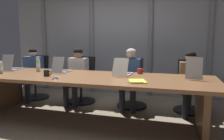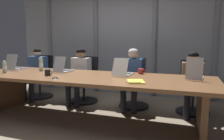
{
  "view_description": "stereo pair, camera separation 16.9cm",
  "coord_description": "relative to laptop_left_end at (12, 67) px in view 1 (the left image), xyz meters",
  "views": [
    {
      "loc": [
        1.4,
        -3.21,
        1.32
      ],
      "look_at": [
        0.41,
        0.1,
        0.85
      ],
      "focal_mm": 34.64,
      "sensor_mm": 36.0,
      "label": 1
    },
    {
      "loc": [
        1.56,
        -3.16,
        1.32
      ],
      "look_at": [
        0.41,
        0.1,
        0.85
      ],
      "focal_mm": 34.64,
      "sensor_mm": 36.0,
      "label": 2
    }
  ],
  "objects": [
    {
      "name": "coffee_mug_far",
      "position": [
        2.46,
        0.26,
        -0.02
      ],
      "size": [
        0.14,
        0.09,
        0.09
      ],
      "color": "#B2332D",
      "rests_on": "conference_table"
    },
    {
      "name": "laptop_center",
      "position": [
        2.22,
        -0.01,
        -0.0
      ],
      "size": [
        0.25,
        0.47,
        0.29
      ],
      "rotation": [
        0.0,
        0.0,
        1.55
      ],
      "color": "beige",
      "rests_on": "conference_table"
    },
    {
      "name": "office_chair_left_end",
      "position": [
        -0.04,
        0.77,
        -0.45
      ],
      "size": [
        0.6,
        0.6,
        0.98
      ],
      "rotation": [
        0.0,
        0.0,
        -1.51
      ],
      "color": "black",
      "rests_on": "ground_plane"
    },
    {
      "name": "office_chair_center",
      "position": [
        2.23,
        0.77,
        -0.45
      ],
      "size": [
        0.6,
        0.61,
        0.97
      ],
      "rotation": [
        0.0,
        0.0,
        -1.42
      ],
      "color": "#2D2D38",
      "rests_on": "ground_plane"
    },
    {
      "name": "conference_mic_middle",
      "position": [
        1.34,
        -0.65,
        -0.04
      ],
      "size": [
        0.11,
        0.11,
        0.03
      ],
      "primitive_type": "cone",
      "color": "black",
      "rests_on": "conference_table"
    },
    {
      "name": "person_center",
      "position": [
        2.22,
        0.61,
        -0.15
      ],
      "size": [
        0.39,
        0.56,
        1.17
      ],
      "rotation": [
        0.0,
        0.0,
        -1.53
      ],
      "color": "#335184",
      "rests_on": "ground_plane"
    },
    {
      "name": "office_chair_left_mid",
      "position": [
        1.12,
        0.77,
        -0.45
      ],
      "size": [
        0.6,
        0.6,
        0.98
      ],
      "rotation": [
        0.0,
        0.0,
        -1.66
      ],
      "color": "black",
      "rests_on": "ground_plane"
    },
    {
      "name": "water_bottle_secondary",
      "position": [
        0.1,
        -0.39,
        0.04
      ],
      "size": [
        0.07,
        0.07,
        0.21
      ],
      "color": "#ADD1B2",
      "rests_on": "conference_table"
    },
    {
      "name": "person_right_mid",
      "position": [
        3.32,
        0.61,
        -0.17
      ],
      "size": [
        0.41,
        0.57,
        1.13
      ],
      "rotation": [
        0.0,
        0.0,
        -1.49
      ],
      "color": "olive",
      "rests_on": "ground_plane"
    },
    {
      "name": "water_bottle_primary",
      "position": [
        0.55,
        0.05,
        0.06
      ],
      "size": [
        0.08,
        0.08,
        0.26
      ],
      "color": "#ADD1B2",
      "rests_on": "conference_table"
    },
    {
      "name": "curtain_backdrop",
      "position": [
        1.66,
        1.79,
        0.74
      ],
      "size": [
        5.77,
        0.16,
        3.1
      ],
      "color": "gray",
      "rests_on": "ground_plane"
    },
    {
      "name": "person_left_mid",
      "position": [
        1.08,
        0.62,
        -0.15
      ],
      "size": [
        0.4,
        0.55,
        1.17
      ],
      "rotation": [
        0.0,
        0.0,
        -1.6
      ],
      "color": "silver",
      "rests_on": "ground_plane"
    },
    {
      "name": "laptop_left_end",
      "position": [
        0.0,
        0.0,
        0.0
      ],
      "size": [
        0.28,
        0.45,
        0.31
      ],
      "rotation": [
        0.0,
        0.0,
        1.67
      ],
      "color": "#A8ADB7",
      "rests_on": "conference_table"
    },
    {
      "name": "office_chair_right_mid",
      "position": [
        3.33,
        0.77,
        -0.45
      ],
      "size": [
        0.6,
        0.6,
        0.97
      ],
      "rotation": [
        0.0,
        0.0,
        -1.45
      ],
      "color": "#2D2D38",
      "rests_on": "ground_plane"
    },
    {
      "name": "laptop_right_mid",
      "position": [
        3.33,
        0.03,
        0.0
      ],
      "size": [
        0.28,
        0.44,
        0.33
      ],
      "rotation": [
        0.0,
        0.0,
        1.46
      ],
      "color": "#BCBCC1",
      "rests_on": "conference_table"
    },
    {
      "name": "conference_table",
      "position": [
        1.66,
        -0.24,
        -0.2
      ],
      "size": [
        4.05,
        1.25,
        0.75
      ],
      "color": "brown",
      "rests_on": "ground_plane"
    },
    {
      "name": "coffee_mug_near",
      "position": [
        1.06,
        -0.44,
        -0.01
      ],
      "size": [
        0.14,
        0.09,
        0.1
      ],
      "color": "black",
      "rests_on": "conference_table"
    },
    {
      "name": "spiral_notepad",
      "position": [
        2.55,
        -0.51,
        -0.05
      ],
      "size": [
        0.31,
        0.36,
        0.03
      ],
      "rotation": [
        0.0,
        0.0,
        0.34
      ],
      "color": "yellow",
      "rests_on": "conference_table"
    },
    {
      "name": "laptop_left_mid",
      "position": [
        1.08,
        -0.01,
        -0.0
      ],
      "size": [
        0.22,
        0.42,
        0.29
      ],
      "rotation": [
        0.0,
        0.0,
        1.6
      ],
      "color": "#A8ADB7",
      "rests_on": "conference_table"
    },
    {
      "name": "person_left_end",
      "position": [
        -0.04,
        0.61,
        -0.17
      ],
      "size": [
        0.42,
        0.55,
        1.15
      ],
      "rotation": [
        0.0,
        0.0,
        -1.55
      ],
      "color": "#335184",
      "rests_on": "ground_plane"
    },
    {
      "name": "ground_plane",
      "position": [
        1.66,
        -0.24,
        -0.81
      ],
      "size": [
        11.55,
        11.55,
        0.0
      ],
      "primitive_type": "plane",
      "color": "#7F705B"
    }
  ]
}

